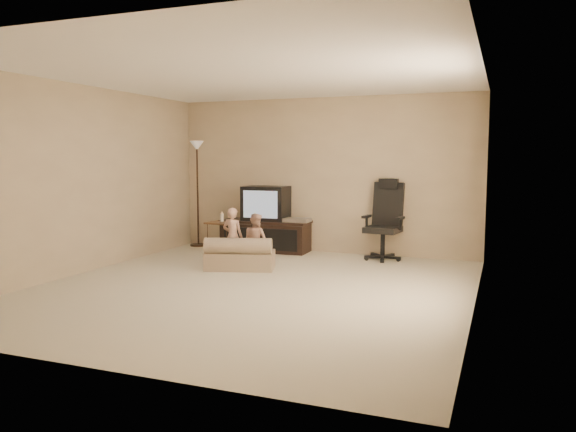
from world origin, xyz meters
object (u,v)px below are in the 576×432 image
at_px(office_chair, 385,231).
at_px(toddler_right, 256,240).
at_px(tv_stand, 266,224).
at_px(side_table, 223,223).
at_px(toddler_left, 233,237).
at_px(child_sofa, 240,256).
at_px(floor_lamp, 197,170).

height_order(office_chair, toddler_right, office_chair).
height_order(tv_stand, side_table, tv_stand).
distance_m(side_table, toddler_left, 1.20).
distance_m(child_sofa, toddler_left, 0.36).
height_order(office_chair, toddler_left, office_chair).
height_order(tv_stand, floor_lamp, floor_lamp).
bearing_deg(child_sofa, side_table, 109.67).
bearing_deg(child_sofa, tv_stand, 82.84).
xyz_separation_m(floor_lamp, toddler_left, (1.39, -1.42, -0.91)).
bearing_deg(tv_stand, side_table, -149.85).
bearing_deg(floor_lamp, side_table, -31.13).
bearing_deg(tv_stand, floor_lamp, 176.13).
distance_m(side_table, floor_lamp, 1.19).
bearing_deg(side_table, office_chair, 6.80).
bearing_deg(office_chair, toddler_right, -133.52).
height_order(child_sofa, toddler_right, toddler_right).
xyz_separation_m(side_table, toddler_right, (1.03, -0.97, -0.10)).
bearing_deg(side_table, toddler_right, -43.39).
bearing_deg(child_sofa, toddler_right, 36.09).
height_order(office_chair, side_table, office_chair).
bearing_deg(office_chair, child_sofa, -132.00).
distance_m(tv_stand, office_chair, 1.98).
distance_m(side_table, toddler_right, 1.42).
xyz_separation_m(office_chair, toddler_right, (-1.55, -1.28, -0.06)).
bearing_deg(office_chair, toddler_left, -138.92).
distance_m(side_table, child_sofa, 1.50).
xyz_separation_m(side_table, toddler_left, (0.67, -0.99, -0.07)).
bearing_deg(toddler_right, toddler_left, 25.07).
bearing_deg(floor_lamp, toddler_left, -45.59).
xyz_separation_m(side_table, floor_lamp, (-0.71, 0.43, 0.85)).
relative_size(side_table, toddler_left, 0.81).
relative_size(tv_stand, office_chair, 1.24).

